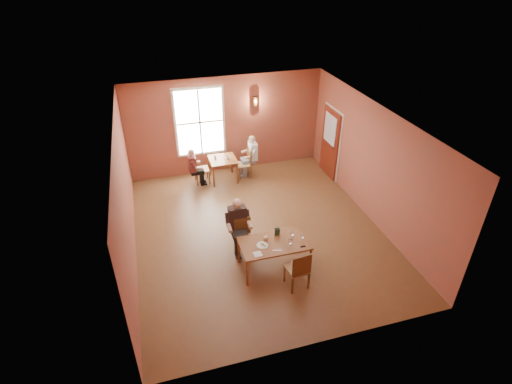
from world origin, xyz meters
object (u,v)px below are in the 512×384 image
object	(u,v)px
chair_empty	(297,268)
second_table	(223,169)
chair_diner_main	(244,238)
chair_diner_white	(244,164)
chair_diner_maroon	(202,169)
main_table	(274,255)
diner_main	(245,231)
diner_white	(245,158)
diner_maroon	(201,166)

from	to	relation	value
chair_empty	second_table	size ratio (longest dim) A/B	1.17
second_table	chair_diner_main	bearing A→B (deg)	-94.19
chair_diner_main	chair_diner_white	size ratio (longest dim) A/B	0.97
second_table	chair_diner_white	distance (m)	0.66
second_table	chair_diner_maroon	size ratio (longest dim) A/B	0.86
main_table	diner_main	world-z (taller)	diner_main
chair_diner_white	diner_white	distance (m)	0.18
diner_white	chair_diner_maroon	world-z (taller)	diner_white
chair_diner_maroon	diner_maroon	distance (m)	0.12
chair_diner_white	diner_main	bearing A→B (deg)	165.76
diner_main	second_table	bearing A→B (deg)	-94.16
main_table	chair_diner_maroon	bearing A→B (deg)	101.93
chair_diner_maroon	chair_empty	bearing A→B (deg)	13.57
second_table	diner_maroon	bearing A→B (deg)	180.00
diner_main	chair_empty	world-z (taller)	diner_main
chair_diner_main	diner_main	distance (m)	0.22
main_table	diner_maroon	world-z (taller)	diner_maroon
chair_diner_main	second_table	size ratio (longest dim) A/B	1.11
diner_main	chair_diner_maroon	distance (m)	3.62
chair_empty	chair_diner_maroon	world-z (taller)	chair_empty
second_table	chair_diner_maroon	xyz separation A→B (m)	(-0.65, 0.00, 0.11)
diner_main	chair_diner_white	size ratio (longest dim) A/B	1.46
chair_diner_maroon	diner_main	bearing A→B (deg)	6.19
chair_diner_white	diner_white	size ratio (longest dim) A/B	0.72
second_table	diner_maroon	size ratio (longest dim) A/B	0.70
main_table	chair_diner_white	xyz separation A→B (m)	(0.41, 4.21, 0.10)
chair_diner_white	diner_white	bearing A→B (deg)	-90.00
main_table	chair_empty	xyz separation A→B (m)	(0.28, -0.65, 0.12)
chair_empty	diner_maroon	world-z (taller)	diner_maroon
diner_main	second_table	size ratio (longest dim) A/B	1.65
second_table	chair_diner_white	xyz separation A→B (m)	(0.65, 0.00, 0.10)
chair_diner_maroon	diner_maroon	xyz separation A→B (m)	(-0.03, 0.00, 0.11)
diner_maroon	chair_diner_maroon	bearing A→B (deg)	90.00
main_table	chair_diner_white	size ratio (longest dim) A/B	1.64
chair_diner_main	diner_white	world-z (taller)	diner_white
diner_maroon	chair_diner_main	bearing A→B (deg)	6.72
chair_diner_main	chair_empty	distance (m)	1.52
chair_diner_maroon	diner_white	bearing A→B (deg)	90.00
chair_diner_main	diner_white	distance (m)	3.69
diner_main	chair_diner_white	world-z (taller)	diner_main
chair_diner_white	chair_diner_maroon	distance (m)	1.30
chair_diner_main	second_table	xyz separation A→B (m)	(0.26, 3.56, -0.09)
chair_diner_white	diner_white	xyz separation A→B (m)	(0.03, 0.00, 0.17)
chair_empty	chair_diner_white	distance (m)	4.87
main_table	chair_diner_main	distance (m)	0.83
diner_main	chair_diner_maroon	xyz separation A→B (m)	(-0.39, 3.59, -0.20)
main_table	chair_diner_white	bearing A→B (deg)	84.42
diner_main	second_table	distance (m)	3.61
diner_maroon	chair_diner_white	bearing A→B (deg)	90.00
chair_diner_main	chair_empty	size ratio (longest dim) A/B	0.94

